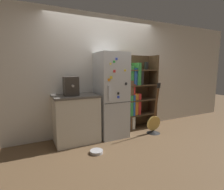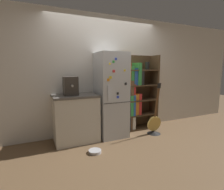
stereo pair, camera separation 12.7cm
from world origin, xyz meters
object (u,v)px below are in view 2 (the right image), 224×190
object	(u,v)px
bookshelf	(134,95)
guitar	(154,126)
espresso_machine	(70,86)
pet_bowl	(95,151)
refrigerator	(111,95)

from	to	relation	value
bookshelf	guitar	xyz separation A→B (m)	(0.23, -0.48, -0.66)
espresso_machine	pet_bowl	bearing A→B (deg)	-67.96
espresso_machine	pet_bowl	xyz separation A→B (m)	(0.26, -0.63, -1.08)
bookshelf	espresso_machine	world-z (taller)	bookshelf
guitar	pet_bowl	world-z (taller)	guitar
refrigerator	pet_bowl	world-z (taller)	refrigerator
espresso_machine	guitar	xyz separation A→B (m)	(1.75, -0.32, -0.95)
refrigerator	espresso_machine	bearing A→B (deg)	-179.89
bookshelf	espresso_machine	distance (m)	1.55
refrigerator	guitar	distance (m)	1.20
guitar	pet_bowl	size ratio (longest dim) A/B	5.13
bookshelf	guitar	world-z (taller)	bookshelf
bookshelf	espresso_machine	bearing A→B (deg)	-174.11
refrigerator	bookshelf	distance (m)	0.69
pet_bowl	bookshelf	bearing A→B (deg)	31.99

